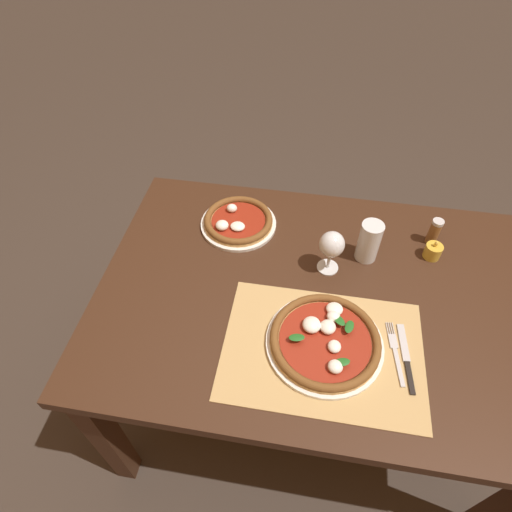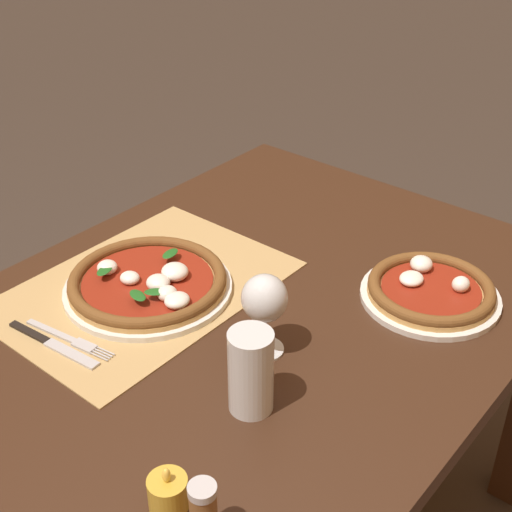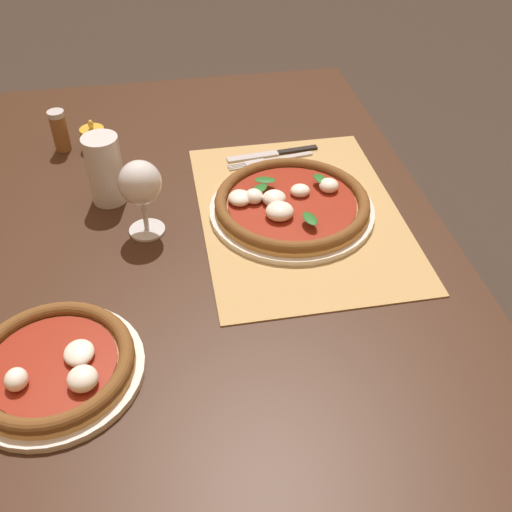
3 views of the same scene
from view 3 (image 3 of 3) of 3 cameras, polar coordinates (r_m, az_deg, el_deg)
ground_plane at (r=1.73m, az=-3.62°, el=-17.11°), size 24.00×24.00×0.00m
dining_table at (r=1.24m, az=-4.85°, el=-1.03°), size 1.40×0.95×0.74m
paper_placemat at (r=1.22m, az=4.19°, el=4.10°), size 0.56×0.40×0.00m
pizza_near at (r=1.20m, az=3.36°, el=4.93°), size 0.33×0.33×0.05m
pizza_far at (r=0.95m, az=-18.72°, el=-9.90°), size 0.27×0.27×0.05m
wine_glass at (r=1.13m, az=-10.94°, el=6.57°), size 0.08×0.08×0.16m
pint_glass at (r=1.25m, az=-14.17°, el=7.87°), size 0.07×0.07×0.15m
fork at (r=1.37m, az=1.35°, el=9.08°), size 0.05×0.20×0.00m
knife at (r=1.40m, az=1.57°, el=9.72°), size 0.04×0.22×0.01m
votive_candle at (r=1.47m, az=-15.21°, el=10.72°), size 0.06×0.06×0.07m
pepper_shaker at (r=1.47m, az=-18.20°, el=11.28°), size 0.04×0.04×0.10m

